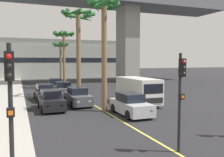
# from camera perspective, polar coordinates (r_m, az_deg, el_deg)

# --- Properties ---
(lane_stripe_center) EXTENTS (0.14, 56.00, 0.01)m
(lane_stripe_center) POSITION_cam_1_polar(r_m,az_deg,el_deg) (27.03, -7.66, -4.13)
(lane_stripe_center) COLOR #DBCC4C
(lane_stripe_center) RESTS_ON ground
(pier_building_backdrop) EXTENTS (34.12, 8.04, 8.51)m
(pier_building_backdrop) POSITION_cam_1_polar(r_m,az_deg,el_deg) (57.65, -14.95, 4.33)
(pier_building_backdrop) COLOR #ADB2A8
(pier_building_backdrop) RESTS_ON ground
(car_queue_front) EXTENTS (1.87, 4.12, 1.56)m
(car_queue_front) POSITION_cam_1_polar(r_m,az_deg,el_deg) (20.13, -13.96, -5.01)
(car_queue_front) COLOR black
(car_queue_front) RESTS_ON ground
(car_queue_second) EXTENTS (1.89, 4.13, 1.56)m
(car_queue_second) POSITION_cam_1_polar(r_m,az_deg,el_deg) (21.73, -7.98, -4.26)
(car_queue_second) COLOR #4C5156
(car_queue_second) RESTS_ON ground
(car_queue_third) EXTENTS (1.88, 4.13, 1.56)m
(car_queue_third) POSITION_cam_1_polar(r_m,az_deg,el_deg) (32.97, -13.00, -1.45)
(car_queue_third) COLOR black
(car_queue_third) RESTS_ON ground
(car_queue_fourth) EXTENTS (1.89, 4.13, 1.56)m
(car_queue_fourth) POSITION_cam_1_polar(r_m,az_deg,el_deg) (17.73, 4.34, -6.14)
(car_queue_fourth) COLOR #B7BABF
(car_queue_fourth) RESTS_ON ground
(car_queue_fifth) EXTENTS (1.92, 4.14, 1.56)m
(car_queue_fifth) POSITION_cam_1_polar(r_m,az_deg,el_deg) (27.49, -11.29, -2.53)
(car_queue_fifth) COLOR #4C5156
(car_queue_fifth) RESTS_ON ground
(car_queue_sixth) EXTENTS (1.94, 4.15, 1.56)m
(car_queue_sixth) POSITION_cam_1_polar(r_m,az_deg,el_deg) (25.27, -15.37, -3.19)
(car_queue_sixth) COLOR black
(car_queue_sixth) RESTS_ON ground
(delivery_van) EXTENTS (2.24, 5.29, 2.36)m
(delivery_van) POSITION_cam_1_polar(r_m,az_deg,el_deg) (21.90, 6.04, -2.68)
(delivery_van) COLOR silver
(delivery_van) RESTS_ON ground
(traffic_light_left_sidewalk_corner) EXTENTS (0.24, 0.37, 4.20)m
(traffic_light_left_sidewalk_corner) POSITION_cam_1_polar(r_m,az_deg,el_deg) (6.93, -22.53, -4.65)
(traffic_light_left_sidewalk_corner) COLOR black
(traffic_light_left_sidewalk_corner) RESTS_ON sidewalk_left
(traffic_light_median_near) EXTENTS (0.24, 0.37, 4.20)m
(traffic_light_median_near) POSITION_cam_1_polar(r_m,az_deg,el_deg) (10.59, 15.70, -2.36)
(traffic_light_median_near) COLOR black
(traffic_light_median_near) RESTS_ON ground
(palm_tree_near_median) EXTENTS (2.64, 2.66, 6.89)m
(palm_tree_near_median) POSITION_cam_1_polar(r_m,az_deg,el_deg) (40.27, -11.83, 6.54)
(palm_tree_near_median) COLOR brown
(palm_tree_near_median) RESTS_ON ground
(palm_tree_mid_median) EXTENTS (3.67, 3.67, 9.12)m
(palm_tree_mid_median) POSITION_cam_1_polar(r_m,az_deg,el_deg) (26.36, -7.90, 11.26)
(palm_tree_mid_median) COLOR brown
(palm_tree_mid_median) RESTS_ON ground
(palm_tree_far_median) EXTENTS (2.64, 2.65, 8.54)m
(palm_tree_far_median) POSITION_cam_1_polar(r_m,az_deg,el_deg) (18.88, -1.85, 12.60)
(palm_tree_far_median) COLOR brown
(palm_tree_far_median) RESTS_ON ground
(palm_tree_farthest_median) EXTENTS (3.10, 3.12, 8.02)m
(palm_tree_farthest_median) POSITION_cam_1_polar(r_m,az_deg,el_deg) (35.24, -11.11, 8.64)
(palm_tree_farthest_median) COLOR brown
(palm_tree_farthest_median) RESTS_ON ground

